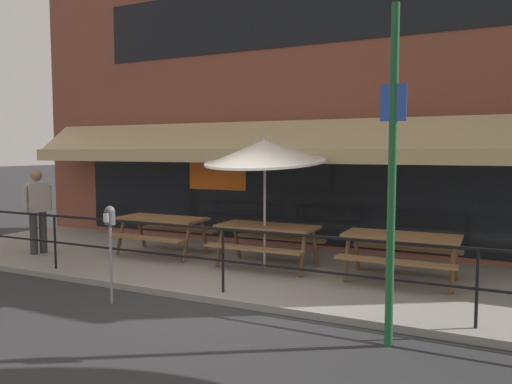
{
  "coord_description": "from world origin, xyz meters",
  "views": [
    {
      "loc": [
        3.63,
        -6.03,
        2.2
      ],
      "look_at": [
        -0.09,
        1.6,
        1.5
      ],
      "focal_mm": 35.0,
      "sensor_mm": 36.0,
      "label": 1
    }
  ],
  "objects_px": {
    "picnic_table_right": "(401,244)",
    "patio_umbrella_centre": "(265,152)",
    "picnic_table_left": "(162,225)",
    "pedestrian_walking": "(37,207)",
    "picnic_table_centre": "(267,234)",
    "street_sign_pole": "(392,174)",
    "parking_meter_near": "(110,225)"
  },
  "relations": [
    {
      "from": "picnic_table_centre",
      "to": "street_sign_pole",
      "type": "bearing_deg",
      "value": -43.32
    },
    {
      "from": "patio_umbrella_centre",
      "to": "parking_meter_near",
      "type": "xyz_separation_m",
      "value": [
        -1.24,
        -2.57,
        -1.03
      ]
    },
    {
      "from": "pedestrian_walking",
      "to": "parking_meter_near",
      "type": "relative_size",
      "value": 1.2
    },
    {
      "from": "picnic_table_centre",
      "to": "street_sign_pole",
      "type": "xyz_separation_m",
      "value": [
        2.67,
        -2.51,
        1.24
      ]
    },
    {
      "from": "picnic_table_left",
      "to": "pedestrian_walking",
      "type": "height_order",
      "value": "pedestrian_walking"
    },
    {
      "from": "picnic_table_right",
      "to": "picnic_table_left",
      "type": "bearing_deg",
      "value": 179.88
    },
    {
      "from": "pedestrian_walking",
      "to": "parking_meter_near",
      "type": "xyz_separation_m",
      "value": [
        3.47,
        -1.71,
        0.09
      ]
    },
    {
      "from": "picnic_table_left",
      "to": "street_sign_pole",
      "type": "bearing_deg",
      "value": -26.96
    },
    {
      "from": "pedestrian_walking",
      "to": "street_sign_pole",
      "type": "height_order",
      "value": "street_sign_pole"
    },
    {
      "from": "picnic_table_centre",
      "to": "street_sign_pole",
      "type": "distance_m",
      "value": 3.87
    },
    {
      "from": "picnic_table_left",
      "to": "picnic_table_centre",
      "type": "relative_size",
      "value": 1.0
    },
    {
      "from": "pedestrian_walking",
      "to": "parking_meter_near",
      "type": "height_order",
      "value": "pedestrian_walking"
    },
    {
      "from": "patio_umbrella_centre",
      "to": "street_sign_pole",
      "type": "relative_size",
      "value": 0.63
    },
    {
      "from": "picnic_table_right",
      "to": "parking_meter_near",
      "type": "height_order",
      "value": "parking_meter_near"
    },
    {
      "from": "picnic_table_left",
      "to": "pedestrian_walking",
      "type": "relative_size",
      "value": 1.05
    },
    {
      "from": "patio_umbrella_centre",
      "to": "parking_meter_near",
      "type": "height_order",
      "value": "patio_umbrella_centre"
    },
    {
      "from": "parking_meter_near",
      "to": "street_sign_pole",
      "type": "distance_m",
      "value": 3.99
    },
    {
      "from": "picnic_table_left",
      "to": "picnic_table_centre",
      "type": "bearing_deg",
      "value": -0.95
    },
    {
      "from": "pedestrian_walking",
      "to": "picnic_table_centre",
      "type": "bearing_deg",
      "value": 11.62
    },
    {
      "from": "picnic_table_right",
      "to": "pedestrian_walking",
      "type": "xyz_separation_m",
      "value": [
        -7.07,
        -1.0,
        0.35
      ]
    },
    {
      "from": "patio_umbrella_centre",
      "to": "picnic_table_right",
      "type": "bearing_deg",
      "value": 3.33
    },
    {
      "from": "picnic_table_left",
      "to": "parking_meter_near",
      "type": "xyz_separation_m",
      "value": [
        1.11,
        -2.71,
        0.44
      ]
    },
    {
      "from": "picnic_table_centre",
      "to": "picnic_table_right",
      "type": "bearing_deg",
      "value": 0.72
    },
    {
      "from": "picnic_table_left",
      "to": "pedestrian_walking",
      "type": "distance_m",
      "value": 2.59
    },
    {
      "from": "pedestrian_walking",
      "to": "patio_umbrella_centre",
      "type": "bearing_deg",
      "value": 10.36
    },
    {
      "from": "picnic_table_centre",
      "to": "pedestrian_walking",
      "type": "xyz_separation_m",
      "value": [
        -4.71,
        -0.97,
        0.35
      ]
    },
    {
      "from": "picnic_table_left",
      "to": "picnic_table_centre",
      "type": "distance_m",
      "value": 2.35
    },
    {
      "from": "picnic_table_right",
      "to": "street_sign_pole",
      "type": "relative_size",
      "value": 0.48
    },
    {
      "from": "picnic_table_left",
      "to": "street_sign_pole",
      "type": "xyz_separation_m",
      "value": [
        5.02,
        -2.55,
        1.24
      ]
    },
    {
      "from": "picnic_table_right",
      "to": "pedestrian_walking",
      "type": "distance_m",
      "value": 7.15
    },
    {
      "from": "picnic_table_centre",
      "to": "patio_umbrella_centre",
      "type": "xyz_separation_m",
      "value": [
        0.0,
        -0.11,
        1.47
      ]
    },
    {
      "from": "picnic_table_right",
      "to": "patio_umbrella_centre",
      "type": "distance_m",
      "value": 2.78
    }
  ]
}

